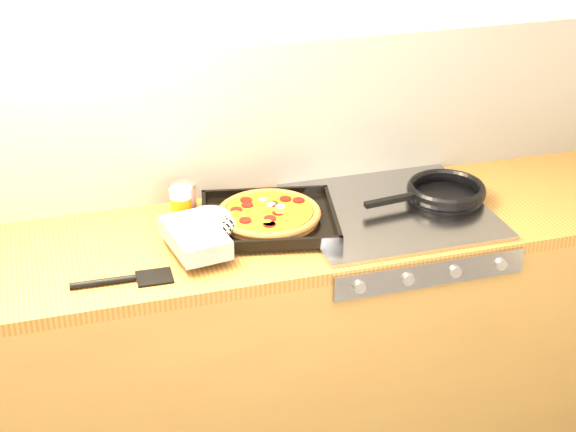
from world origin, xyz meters
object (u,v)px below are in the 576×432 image
object	(u,v)px
pizza_on_tray	(249,220)
frying_pan	(445,192)
tomato_can	(184,200)
juice_glass	(181,205)

from	to	relation	value
pizza_on_tray	frying_pan	world-z (taller)	pizza_on_tray
tomato_can	pizza_on_tray	bearing A→B (deg)	-46.31
pizza_on_tray	frying_pan	bearing A→B (deg)	1.76
frying_pan	juice_glass	bearing A→B (deg)	172.52
frying_pan	tomato_can	world-z (taller)	tomato_can
frying_pan	pizza_on_tray	bearing A→B (deg)	-178.24
pizza_on_tray	tomato_can	bearing A→B (deg)	133.69
tomato_can	juice_glass	bearing A→B (deg)	-112.10
frying_pan	tomato_can	xyz separation A→B (m)	(-0.83, 0.15, 0.02)
juice_glass	tomato_can	bearing A→B (deg)	67.90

